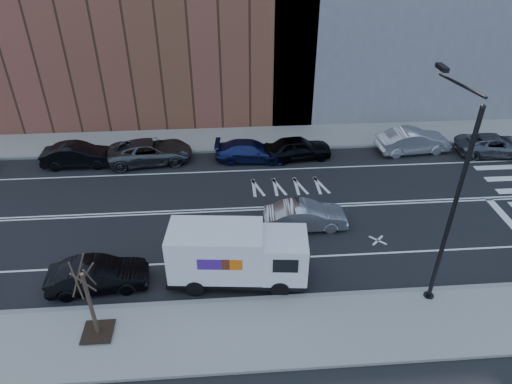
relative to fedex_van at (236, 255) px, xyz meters
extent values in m
plane|color=black|center=(1.33, 5.60, -1.49)|extent=(120.00, 120.00, 0.00)
cube|color=gray|center=(1.33, -3.20, -1.41)|extent=(44.00, 3.60, 0.15)
cube|color=gray|center=(1.33, 14.40, -1.41)|extent=(44.00, 3.60, 0.15)
cube|color=gray|center=(1.33, -1.40, -1.40)|extent=(44.00, 0.25, 0.17)
cube|color=gray|center=(1.33, 12.60, -1.40)|extent=(44.00, 0.25, 0.17)
cylinder|color=black|center=(8.33, -1.80, 3.01)|extent=(0.18, 0.18, 9.00)
cylinder|color=black|center=(8.33, -1.80, -1.39)|extent=(0.44, 0.44, 0.20)
sphere|color=black|center=(8.33, -1.80, 7.46)|extent=(0.20, 0.20, 0.20)
cylinder|color=black|center=(8.33, -0.10, 7.61)|extent=(0.11, 3.49, 0.48)
cube|color=black|center=(8.33, 1.60, 7.71)|extent=(0.25, 0.80, 0.18)
cube|color=#FFF2CC|center=(8.33, 1.60, 7.61)|extent=(0.18, 0.55, 0.03)
cube|color=black|center=(-5.67, -2.80, -1.26)|extent=(1.20, 1.20, 0.04)
cylinder|color=#382B1E|center=(-5.67, -2.80, 0.26)|extent=(0.16, 0.16, 3.20)
cylinder|color=#382B1E|center=(-5.42, -2.80, 1.66)|extent=(0.06, 0.80, 1.44)
cylinder|color=#382B1E|center=(-5.59, -2.56, 1.66)|extent=(0.81, 0.31, 1.19)
cylinder|color=#382B1E|center=(-5.87, -2.65, 1.66)|extent=(0.58, 0.76, 1.50)
cylinder|color=#382B1E|center=(-5.87, -2.95, 1.66)|extent=(0.47, 0.61, 1.37)
cylinder|color=#382B1E|center=(-5.59, -3.04, 1.66)|extent=(0.72, 0.29, 1.13)
cube|color=black|center=(-0.02, 0.00, -1.05)|extent=(6.23, 2.62, 0.29)
cube|color=white|center=(2.13, -0.20, 0.03)|extent=(2.15, 2.28, 1.96)
cube|color=black|center=(3.12, -0.29, 0.32)|extent=(0.23, 1.81, 0.93)
cube|color=black|center=(2.03, -1.26, 0.32)|extent=(1.08, 0.14, 0.69)
cube|color=black|center=(2.23, 0.86, 0.32)|extent=(1.08, 0.14, 0.69)
cube|color=black|center=(3.08, -0.29, -0.95)|extent=(0.33, 1.96, 0.34)
cube|color=white|center=(-0.90, 0.08, 0.22)|extent=(4.29, 2.53, 2.25)
cube|color=#47198C|center=(-1.00, -1.01, 0.37)|extent=(1.37, 0.15, 0.54)
cube|color=orange|center=(-0.22, -1.08, 0.37)|extent=(0.88, 0.10, 0.54)
cube|color=#47198C|center=(-0.79, 1.18, 0.37)|extent=(1.37, 0.15, 0.54)
cube|color=orange|center=(-0.01, 1.10, 0.37)|extent=(0.88, 0.10, 0.54)
cylinder|color=black|center=(1.84, -1.16, -1.08)|extent=(0.84, 0.35, 0.82)
cylinder|color=black|center=(2.02, 0.79, -1.08)|extent=(0.84, 0.35, 0.82)
cylinder|color=black|center=(-1.86, -0.81, -1.08)|extent=(0.84, 0.35, 0.82)
cylinder|color=black|center=(-1.68, 1.14, -1.08)|extent=(0.84, 0.35, 0.82)
imported|color=black|center=(-9.87, 11.43, -0.74)|extent=(4.55, 1.63, 1.49)
imported|color=#474A4E|center=(-5.24, 11.58, -0.73)|extent=(5.68, 3.11, 1.51)
imported|color=navy|center=(1.33, 11.32, -0.82)|extent=(4.77, 2.26, 1.34)
imported|color=black|center=(4.53, 11.34, -0.73)|extent=(4.63, 2.29, 1.52)
imported|color=silver|center=(12.53, 11.69, -0.67)|extent=(5.10, 2.20, 1.63)
imported|color=#56575F|center=(17.90, 10.92, -0.80)|extent=(5.14, 2.76, 1.37)
imported|color=#A7A8AC|center=(3.77, 3.72, -0.78)|extent=(4.36, 1.59, 1.43)
imported|color=black|center=(-6.17, -0.05, -0.77)|extent=(4.46, 1.89, 1.43)
camera|label=1|loc=(-0.27, -15.47, 13.33)|focal=32.00mm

